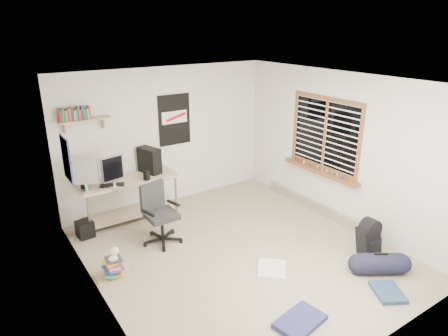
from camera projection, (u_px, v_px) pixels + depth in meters
floor at (239, 253)px, 5.90m from camera, size 4.00×4.50×0.01m
ceiling at (242, 81)px, 5.04m from camera, size 4.00×4.50×0.01m
back_wall at (167, 137)px, 7.22m from camera, size 4.00×0.01×2.50m
left_wall at (95, 210)px, 4.41m from camera, size 0.01×4.50×2.50m
right_wall at (340, 149)px, 6.52m from camera, size 0.01×4.50×2.50m
desk at (128, 198)px, 6.85m from camera, size 1.79×1.23×0.75m
monitor_left at (85, 177)px, 6.11m from camera, size 0.40×0.27×0.44m
monitor_right at (113, 175)px, 6.25m from camera, size 0.39×0.17×0.41m
pc_tower at (149, 160)px, 6.87m from camera, size 0.31×0.46×0.44m
keyboard at (112, 185)px, 6.37m from camera, size 0.40×0.27×0.02m
speaker_left at (84, 182)px, 6.26m from camera, size 0.13×0.13×0.20m
speaker_right at (147, 175)px, 6.58m from camera, size 0.10×0.10×0.16m
office_chair at (161, 213)px, 6.02m from camera, size 0.74×0.74×0.94m
wall_shelf at (84, 120)px, 6.19m from camera, size 0.80×0.22×0.24m
poster_back_wall at (174, 120)px, 7.18m from camera, size 0.62×0.03×0.92m
poster_left_wall at (66, 159)px, 5.27m from camera, size 0.02×0.42×0.60m
window at (324, 134)px, 6.66m from camera, size 0.10×1.50×1.26m
baseboard_heater at (318, 207)px, 7.12m from camera, size 0.08×2.50×0.18m
backpack at (368, 239)px, 5.86m from camera, size 0.33×0.27×0.43m
duffel_bag at (380, 264)px, 5.36m from camera, size 0.40×0.40×0.57m
tshirt at (272, 269)px, 5.47m from camera, size 0.57×0.58×0.04m
jeans_a at (300, 321)px, 4.49m from camera, size 0.63×0.46×0.06m
jeans_b at (388, 292)px, 4.99m from camera, size 0.50×0.54×0.05m
book_stack at (112, 267)px, 5.29m from camera, size 0.54×0.50×0.30m
desk_lamp at (113, 252)px, 5.21m from camera, size 0.16×0.22×0.20m
subwoofer at (85, 229)px, 6.28m from camera, size 0.26×0.26×0.27m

